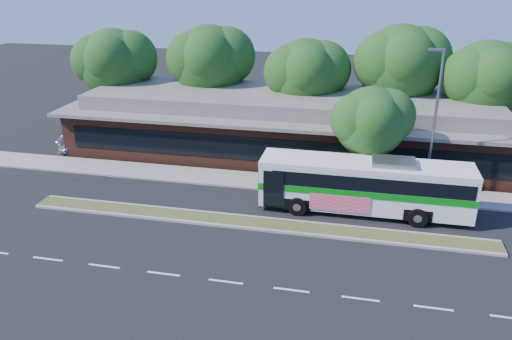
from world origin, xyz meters
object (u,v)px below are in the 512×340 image
(transit_bus, at_px, (365,182))
(sedan, at_px, (87,145))
(sidewalk_tree, at_px, (376,120))
(lamp_post, at_px, (434,122))

(transit_bus, distance_m, sedan, 21.58)
(sidewalk_tree, bearing_deg, sedan, 172.31)
(lamp_post, relative_size, transit_bus, 0.76)
(sedan, xyz_separation_m, sidewalk_tree, (21.12, -2.85, 4.09))
(transit_bus, bearing_deg, sedan, 164.62)
(sedan, bearing_deg, transit_bus, -122.84)
(transit_bus, distance_m, sidewalk_tree, 4.04)
(lamp_post, xyz_separation_m, transit_bus, (-3.60, -2.55, -3.04))
(transit_bus, relative_size, sidewalk_tree, 1.77)
(lamp_post, height_order, sidewalk_tree, lamp_post)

